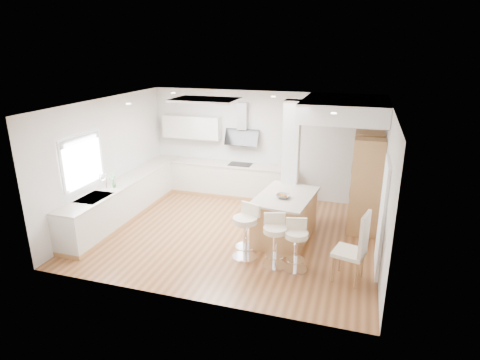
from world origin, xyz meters
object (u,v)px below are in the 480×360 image
(bar_stool_c, at_px, (296,243))
(dining_chair, at_px, (356,246))
(peninsula, at_px, (285,217))
(bar_stool_a, at_px, (246,229))
(bar_stool_b, at_px, (275,238))

(bar_stool_c, bearing_deg, dining_chair, -17.96)
(peninsula, height_order, bar_stool_a, bar_stool_a)
(bar_stool_b, relative_size, bar_stool_c, 1.04)
(bar_stool_c, distance_m, dining_chair, 1.05)
(bar_stool_a, bearing_deg, bar_stool_c, 11.17)
(dining_chair, bearing_deg, bar_stool_a, -172.91)
(bar_stool_a, bearing_deg, peninsula, 82.04)
(peninsula, bearing_deg, bar_stool_c, -62.78)
(bar_stool_a, relative_size, dining_chair, 0.83)
(bar_stool_a, height_order, dining_chair, dining_chair)
(bar_stool_a, distance_m, bar_stool_b, 0.61)
(bar_stool_b, height_order, dining_chair, dining_chair)
(bar_stool_b, xyz_separation_m, bar_stool_c, (0.39, -0.03, -0.02))
(bar_stool_a, height_order, bar_stool_b, bar_stool_a)
(peninsula, bearing_deg, bar_stool_b, -80.92)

